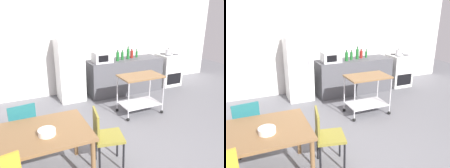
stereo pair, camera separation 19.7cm
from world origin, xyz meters
TOP-DOWN VIEW (x-y plane):
  - ground_plane at (0.00, 0.00)m, footprint 12.00×12.00m
  - back_wall at (0.00, 3.20)m, footprint 8.40×0.12m
  - kitchen_counter at (0.90, 2.60)m, footprint 2.00×0.64m
  - dining_table at (-1.80, 0.06)m, footprint 1.50×0.90m
  - chair_olive at (-0.81, 0.01)m, footprint 0.47×0.47m
  - chair_teal at (-1.83, 0.77)m, footprint 0.45×0.45m
  - stove_oven at (2.35, 2.62)m, footprint 0.60×0.61m
  - refrigerator at (-0.55, 2.70)m, footprint 0.60×0.63m
  - kitchen_cart at (0.58, 1.31)m, footprint 0.91×0.57m
  - microwave at (0.23, 2.53)m, footprint 0.46×0.35m
  - bottle_hot_sauce at (0.65, 2.52)m, footprint 0.08×0.08m
  - bottle_soda at (0.81, 2.59)m, footprint 0.07×0.07m
  - bottle_olive_oil at (0.99, 2.60)m, footprint 0.08×0.08m
  - bottle_sparkling_water at (1.14, 2.68)m, footprint 0.08×0.08m
  - bottle_wine at (1.30, 2.69)m, footprint 0.06×0.06m
  - fruit_bowl at (-1.59, -0.05)m, footprint 0.21×0.21m
  - kettle at (2.23, 2.52)m, footprint 0.24×0.17m

SIDE VIEW (x-z plane):
  - ground_plane at x=0.00m, z-range 0.00..0.00m
  - kitchen_counter at x=0.90m, z-range 0.00..0.90m
  - stove_oven at x=2.35m, z-range -0.01..0.91m
  - chair_olive at x=-0.81m, z-range 0.07..0.96m
  - chair_teal at x=-1.83m, z-range 0.07..0.96m
  - kitchen_cart at x=0.58m, z-range 0.15..1.00m
  - dining_table at x=-1.80m, z-range 0.30..1.05m
  - refrigerator at x=-0.55m, z-range 0.00..1.55m
  - fruit_bowl at x=-1.59m, z-range 0.75..0.82m
  - bottle_wine at x=1.30m, z-range 0.87..1.11m
  - kettle at x=2.23m, z-range 0.91..1.10m
  - bottle_sparkling_water at x=1.14m, z-range 0.88..1.12m
  - bottle_soda at x=0.81m, z-range 0.88..1.13m
  - bottle_hot_sauce at x=0.65m, z-range 0.88..1.15m
  - microwave at x=0.23m, z-range 0.90..1.16m
  - bottle_olive_oil at x=0.99m, z-range 0.87..1.20m
  - back_wall at x=0.00m, z-range 0.00..2.90m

